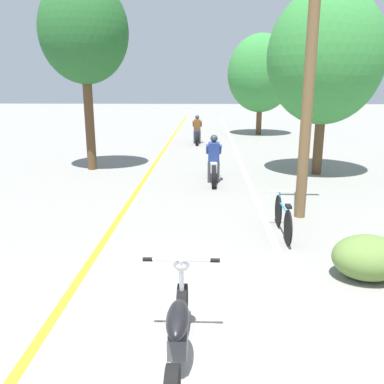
{
  "coord_description": "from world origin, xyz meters",
  "views": [
    {
      "loc": [
        0.28,
        -3.6,
        2.96
      ],
      "look_at": [
        0.0,
        4.11,
        0.9
      ],
      "focal_mm": 38.0,
      "sensor_mm": 36.0,
      "label": 1
    }
  ],
  "objects_px": {
    "motorcycle_rider_far": "(197,133)",
    "bicycle_parked": "(283,218)",
    "roadside_tree_right_far": "(261,74)",
    "motorcycle_foreground": "(179,331)",
    "roadside_tree_right_near": "(325,57)",
    "motorcycle_rider_lead": "(214,165)",
    "roadside_tree_left": "(84,32)",
    "utility_pole": "(311,59)"
  },
  "relations": [
    {
      "from": "roadside_tree_right_near",
      "to": "motorcycle_rider_far",
      "type": "bearing_deg",
      "value": 120.64
    },
    {
      "from": "roadside_tree_left",
      "to": "motorcycle_rider_far",
      "type": "relative_size",
      "value": 3.06
    },
    {
      "from": "motorcycle_rider_far",
      "to": "motorcycle_rider_lead",
      "type": "bearing_deg",
      "value": -85.19
    },
    {
      "from": "motorcycle_rider_far",
      "to": "bicycle_parked",
      "type": "xyz_separation_m",
      "value": [
        2.04,
        -13.0,
        -0.17
      ]
    },
    {
      "from": "roadside_tree_left",
      "to": "motorcycle_rider_lead",
      "type": "relative_size",
      "value": 3.08
    },
    {
      "from": "roadside_tree_right_near",
      "to": "roadside_tree_left",
      "type": "bearing_deg",
      "value": 176.4
    },
    {
      "from": "roadside_tree_right_near",
      "to": "bicycle_parked",
      "type": "relative_size",
      "value": 3.37
    },
    {
      "from": "roadside_tree_right_near",
      "to": "motorcycle_rider_lead",
      "type": "distance_m",
      "value": 4.96
    },
    {
      "from": "bicycle_parked",
      "to": "motorcycle_rider_lead",
      "type": "bearing_deg",
      "value": 106.42
    },
    {
      "from": "roadside_tree_right_near",
      "to": "motorcycle_rider_far",
      "type": "distance_m",
      "value": 8.91
    },
    {
      "from": "roadside_tree_right_far",
      "to": "motorcycle_rider_far",
      "type": "xyz_separation_m",
      "value": [
        -3.62,
        -4.02,
        -3.01
      ]
    },
    {
      "from": "roadside_tree_right_near",
      "to": "roadside_tree_right_far",
      "type": "xyz_separation_m",
      "value": [
        -0.61,
        11.16,
        -0.22
      ]
    },
    {
      "from": "roadside_tree_right_near",
      "to": "roadside_tree_right_far",
      "type": "height_order",
      "value": "roadside_tree_right_near"
    },
    {
      "from": "roadside_tree_right_far",
      "to": "motorcycle_foreground",
      "type": "height_order",
      "value": "roadside_tree_right_far"
    },
    {
      "from": "roadside_tree_left",
      "to": "motorcycle_foreground",
      "type": "xyz_separation_m",
      "value": [
        3.81,
        -10.39,
        -4.18
      ]
    },
    {
      "from": "motorcycle_rider_lead",
      "to": "motorcycle_rider_far",
      "type": "bearing_deg",
      "value": 94.81
    },
    {
      "from": "roadside_tree_right_near",
      "to": "motorcycle_rider_far",
      "type": "relative_size",
      "value": 2.85
    },
    {
      "from": "utility_pole",
      "to": "motorcycle_foreground",
      "type": "relative_size",
      "value": 3.22
    },
    {
      "from": "roadside_tree_right_far",
      "to": "roadside_tree_right_near",
      "type": "bearing_deg",
      "value": -86.86
    },
    {
      "from": "motorcycle_foreground",
      "to": "motorcycle_rider_lead",
      "type": "relative_size",
      "value": 1.01
    },
    {
      "from": "utility_pole",
      "to": "bicycle_parked",
      "type": "xyz_separation_m",
      "value": [
        -0.61,
        -1.18,
        -3.09
      ]
    },
    {
      "from": "motorcycle_foreground",
      "to": "bicycle_parked",
      "type": "height_order",
      "value": "motorcycle_foreground"
    },
    {
      "from": "roadside_tree_right_far",
      "to": "roadside_tree_left",
      "type": "distance_m",
      "value": 12.92
    },
    {
      "from": "roadside_tree_right_near",
      "to": "roadside_tree_left",
      "type": "xyz_separation_m",
      "value": [
        -7.83,
        0.49,
        0.83
      ]
    },
    {
      "from": "motorcycle_rider_lead",
      "to": "roadside_tree_right_far",
      "type": "bearing_deg",
      "value": 76.94
    },
    {
      "from": "roadside_tree_right_far",
      "to": "motorcycle_rider_far",
      "type": "distance_m",
      "value": 6.19
    },
    {
      "from": "roadside_tree_left",
      "to": "bicycle_parked",
      "type": "height_order",
      "value": "roadside_tree_left"
    },
    {
      "from": "utility_pole",
      "to": "motorcycle_rider_lead",
      "type": "distance_m",
      "value": 4.82
    },
    {
      "from": "utility_pole",
      "to": "roadside_tree_right_near",
      "type": "height_order",
      "value": "utility_pole"
    },
    {
      "from": "roadside_tree_right_near",
      "to": "motorcycle_rider_lead",
      "type": "bearing_deg",
      "value": -158.87
    },
    {
      "from": "roadside_tree_right_near",
      "to": "motorcycle_foreground",
      "type": "bearing_deg",
      "value": -112.06
    },
    {
      "from": "utility_pole",
      "to": "roadside_tree_left",
      "type": "xyz_separation_m",
      "value": [
        -6.25,
        5.17,
        1.15
      ]
    },
    {
      "from": "utility_pole",
      "to": "roadside_tree_right_far",
      "type": "relative_size",
      "value": 1.16
    },
    {
      "from": "roadside_tree_right_near",
      "to": "roadside_tree_left",
      "type": "height_order",
      "value": "roadside_tree_left"
    },
    {
      "from": "roadside_tree_left",
      "to": "roadside_tree_right_near",
      "type": "bearing_deg",
      "value": -3.6
    },
    {
      "from": "motorcycle_rider_far",
      "to": "bicycle_parked",
      "type": "distance_m",
      "value": 13.16
    },
    {
      "from": "motorcycle_rider_lead",
      "to": "motorcycle_rider_far",
      "type": "relative_size",
      "value": 0.99
    },
    {
      "from": "roadside_tree_left",
      "to": "bicycle_parked",
      "type": "relative_size",
      "value": 3.62
    },
    {
      "from": "roadside_tree_right_near",
      "to": "roadside_tree_left",
      "type": "distance_m",
      "value": 7.89
    },
    {
      "from": "roadside_tree_left",
      "to": "motorcycle_rider_lead",
      "type": "xyz_separation_m",
      "value": [
        4.31,
        -1.85,
        -4.05
      ]
    },
    {
      "from": "roadside_tree_left",
      "to": "bicycle_parked",
      "type": "bearing_deg",
      "value": -48.41
    },
    {
      "from": "roadside_tree_left",
      "to": "motorcycle_foreground",
      "type": "height_order",
      "value": "roadside_tree_left"
    }
  ]
}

